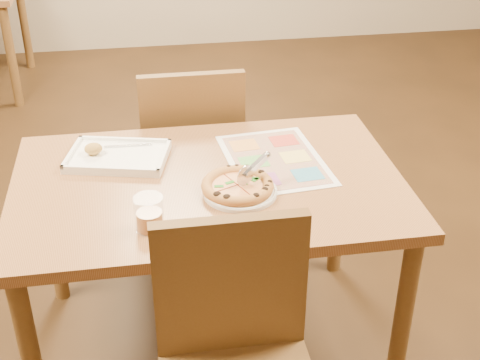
{
  "coord_description": "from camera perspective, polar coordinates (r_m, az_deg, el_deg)",
  "views": [
    {
      "loc": [
        -0.2,
        -1.91,
        1.84
      ],
      "look_at": [
        0.09,
        -0.1,
        0.77
      ],
      "focal_mm": 50.0,
      "sensor_mm": 36.0,
      "label": 1
    }
  ],
  "objects": [
    {
      "name": "chair_near",
      "position": [
        1.84,
        -0.35,
        -13.57
      ],
      "size": [
        0.42,
        0.42,
        0.47
      ],
      "color": "brown",
      "rests_on": "ground"
    },
    {
      "name": "dining_table",
      "position": [
        2.27,
        -2.71,
        -1.85
      ],
      "size": [
        1.3,
        0.85,
        0.72
      ],
      "color": "#8E5E39",
      "rests_on": "ground"
    },
    {
      "name": "appetizer_tray",
      "position": [
        2.38,
        -10.52,
        1.96
      ],
      "size": [
        0.39,
        0.31,
        0.06
      ],
      "rotation": [
        0.0,
        0.0,
        -0.24
      ],
      "color": "white",
      "rests_on": "dining_table"
    },
    {
      "name": "glass_tumbler",
      "position": [
        1.97,
        -7.75,
        -3.03
      ],
      "size": [
        0.09,
        0.09,
        0.11
      ],
      "rotation": [
        0.0,
        0.0,
        0.26
      ],
      "color": "#83400A",
      "rests_on": "dining_table"
    },
    {
      "name": "pizza_cutter",
      "position": [
        2.14,
        1.12,
        1.0
      ],
      "size": [
        0.12,
        0.09,
        0.08
      ],
      "rotation": [
        0.0,
        0.0,
        0.61
      ],
      "color": "silver",
      "rests_on": "pizza"
    },
    {
      "name": "pizza",
      "position": [
        2.14,
        -0.22,
        -0.5
      ],
      "size": [
        0.23,
        0.23,
        0.04
      ],
      "rotation": [
        0.0,
        0.0,
        0.42
      ],
      "color": "#C77D44",
      "rests_on": "plate"
    },
    {
      "name": "menu",
      "position": [
        2.35,
        2.97,
        1.74
      ],
      "size": [
        0.37,
        0.48,
        0.0
      ],
      "primitive_type": "cube",
      "rotation": [
        0.0,
        0.0,
        0.09
      ],
      "color": "white",
      "rests_on": "dining_table"
    },
    {
      "name": "plate",
      "position": [
        2.15,
        0.0,
        -1.0
      ],
      "size": [
        0.32,
        0.32,
        0.01
      ],
      "primitive_type": "cylinder",
      "rotation": [
        0.0,
        0.0,
        -0.41
      ],
      "color": "silver",
      "rests_on": "dining_table"
    },
    {
      "name": "chair_far",
      "position": [
        2.83,
        -4.13,
        3.39
      ],
      "size": [
        0.42,
        0.42,
        0.47
      ],
      "rotation": [
        0.0,
        0.0,
        3.14
      ],
      "color": "brown",
      "rests_on": "ground"
    }
  ]
}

